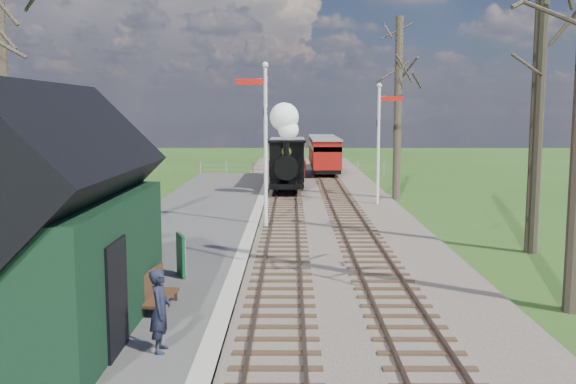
{
  "coord_description": "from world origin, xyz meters",
  "views": [
    {
      "loc": [
        0.26,
        -7.83,
        4.42
      ],
      "look_at": [
        0.14,
        14.55,
        1.6
      ],
      "focal_mm": 40.0,
      "sensor_mm": 36.0,
      "label": 1
    }
  ],
  "objects_px": {
    "station_shed": "(49,227)",
    "person": "(160,311)",
    "red_carriage_a": "(326,155)",
    "red_carriage_b": "(322,151)",
    "bench": "(155,291)",
    "sign_board": "(181,255)",
    "semaphore_near": "(264,133)",
    "semaphore_far": "(380,135)",
    "locomotive": "(286,155)",
    "coach": "(287,157)"
  },
  "relations": [
    {
      "from": "station_shed",
      "to": "person",
      "type": "bearing_deg",
      "value": -22.42
    },
    {
      "from": "red_carriage_a",
      "to": "red_carriage_b",
      "type": "xyz_separation_m",
      "value": [
        0.0,
        5.5,
        0.0
      ]
    },
    {
      "from": "bench",
      "to": "red_carriage_b",
      "type": "bearing_deg",
      "value": 81.6
    },
    {
      "from": "sign_board",
      "to": "person",
      "type": "bearing_deg",
      "value": -84.18
    },
    {
      "from": "semaphore_near",
      "to": "semaphore_far",
      "type": "distance_m",
      "value": 7.91
    },
    {
      "from": "semaphore_near",
      "to": "bench",
      "type": "bearing_deg",
      "value": -100.37
    },
    {
      "from": "red_carriage_b",
      "to": "station_shed",
      "type": "bearing_deg",
      "value": -100.48
    },
    {
      "from": "locomotive",
      "to": "bench",
      "type": "height_order",
      "value": "locomotive"
    },
    {
      "from": "semaphore_near",
      "to": "sign_board",
      "type": "relative_size",
      "value": 5.69
    },
    {
      "from": "station_shed",
      "to": "semaphore_far",
      "type": "height_order",
      "value": "semaphore_far"
    },
    {
      "from": "red_carriage_a",
      "to": "sign_board",
      "type": "xyz_separation_m",
      "value": [
        -5.18,
        -27.49,
        -0.69
      ]
    },
    {
      "from": "station_shed",
      "to": "person",
      "type": "relative_size",
      "value": 4.23
    },
    {
      "from": "station_shed",
      "to": "red_carriage_b",
      "type": "bearing_deg",
      "value": 79.52
    },
    {
      "from": "semaphore_far",
      "to": "locomotive",
      "type": "relative_size",
      "value": 1.23
    },
    {
      "from": "station_shed",
      "to": "bench",
      "type": "relative_size",
      "value": 4.19
    },
    {
      "from": "red_carriage_a",
      "to": "sign_board",
      "type": "relative_size",
      "value": 4.44
    },
    {
      "from": "semaphore_far",
      "to": "sign_board",
      "type": "distance_m",
      "value": 15.58
    },
    {
      "from": "bench",
      "to": "person",
      "type": "xyz_separation_m",
      "value": [
        0.63,
        -2.49,
        0.35
      ]
    },
    {
      "from": "locomotive",
      "to": "coach",
      "type": "bearing_deg",
      "value": 89.89
    },
    {
      "from": "locomotive",
      "to": "red_carriage_b",
      "type": "height_order",
      "value": "locomotive"
    },
    {
      "from": "semaphore_near",
      "to": "semaphore_far",
      "type": "bearing_deg",
      "value": 49.4
    },
    {
      "from": "semaphore_far",
      "to": "bench",
      "type": "distance_m",
      "value": 18.1
    },
    {
      "from": "semaphore_far",
      "to": "person",
      "type": "relative_size",
      "value": 3.84
    },
    {
      "from": "semaphore_far",
      "to": "sign_board",
      "type": "height_order",
      "value": "semaphore_far"
    },
    {
      "from": "sign_board",
      "to": "person",
      "type": "distance_m",
      "value": 5.27
    },
    {
      "from": "locomotive",
      "to": "person",
      "type": "relative_size",
      "value": 3.13
    },
    {
      "from": "locomotive",
      "to": "red_carriage_a",
      "type": "relative_size",
      "value": 0.96
    },
    {
      "from": "semaphore_far",
      "to": "red_carriage_a",
      "type": "relative_size",
      "value": 1.18
    },
    {
      "from": "red_carriage_b",
      "to": "semaphore_far",
      "type": "bearing_deg",
      "value": -84.75
    },
    {
      "from": "semaphore_far",
      "to": "person",
      "type": "height_order",
      "value": "semaphore_far"
    },
    {
      "from": "red_carriage_b",
      "to": "sign_board",
      "type": "height_order",
      "value": "red_carriage_b"
    },
    {
      "from": "red_carriage_b",
      "to": "person",
      "type": "relative_size",
      "value": 3.26
    },
    {
      "from": "bench",
      "to": "sign_board",
      "type": "bearing_deg",
      "value": 88.0
    },
    {
      "from": "locomotive",
      "to": "red_carriage_a",
      "type": "xyz_separation_m",
      "value": [
        2.61,
        9.87,
        -0.71
      ]
    },
    {
      "from": "semaphore_far",
      "to": "semaphore_near",
      "type": "bearing_deg",
      "value": -130.6
    },
    {
      "from": "station_shed",
      "to": "locomotive",
      "type": "bearing_deg",
      "value": 78.94
    },
    {
      "from": "station_shed",
      "to": "semaphore_far",
      "type": "xyz_separation_m",
      "value": [
        8.67,
        18.0,
        1.08
      ]
    },
    {
      "from": "semaphore_near",
      "to": "red_carriage_a",
      "type": "distance_m",
      "value": 20.2
    },
    {
      "from": "semaphore_far",
      "to": "sign_board",
      "type": "xyz_separation_m",
      "value": [
        -6.96,
        -13.69,
        -2.6
      ]
    },
    {
      "from": "bench",
      "to": "locomotive",
      "type": "bearing_deg",
      "value": 82.54
    },
    {
      "from": "red_carriage_a",
      "to": "coach",
      "type": "bearing_deg",
      "value": -124.37
    },
    {
      "from": "locomotive",
      "to": "red_carriage_a",
      "type": "distance_m",
      "value": 10.23
    },
    {
      "from": "locomotive",
      "to": "red_carriage_b",
      "type": "xyz_separation_m",
      "value": [
        2.61,
        15.37,
        -0.71
      ]
    },
    {
      "from": "station_shed",
      "to": "semaphore_near",
      "type": "height_order",
      "value": "semaphore_near"
    },
    {
      "from": "person",
      "to": "coach",
      "type": "bearing_deg",
      "value": -5.62
    },
    {
      "from": "semaphore_near",
      "to": "coach",
      "type": "height_order",
      "value": "semaphore_near"
    },
    {
      "from": "semaphore_near",
      "to": "red_carriage_a",
      "type": "bearing_deg",
      "value": 80.34
    },
    {
      "from": "station_shed",
      "to": "semaphore_near",
      "type": "xyz_separation_m",
      "value": [
        3.53,
        12.0,
        1.35
      ]
    },
    {
      "from": "station_shed",
      "to": "sign_board",
      "type": "relative_size",
      "value": 5.76
    },
    {
      "from": "station_shed",
      "to": "sign_board",
      "type": "height_order",
      "value": "station_shed"
    }
  ]
}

